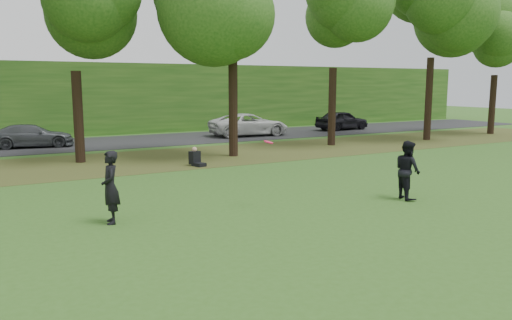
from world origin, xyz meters
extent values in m
plane|color=#2F561A|center=(0.00, 0.00, 0.00)|extent=(120.00, 120.00, 0.00)
cube|color=#443818|center=(0.00, 13.00, 0.01)|extent=(60.00, 7.00, 0.01)
cube|color=black|center=(0.00, 21.00, 0.01)|extent=(70.00, 7.00, 0.02)
cube|color=#204C15|center=(0.00, 27.00, 2.50)|extent=(70.00, 3.00, 5.00)
imported|color=black|center=(-4.14, 3.05, 0.94)|extent=(0.54, 0.74, 1.88)
imported|color=black|center=(4.52, 1.34, 0.91)|extent=(0.89, 1.03, 1.82)
imported|color=#46494E|center=(-4.38, 20.84, 0.66)|extent=(4.64, 2.39, 1.29)
imported|color=beige|center=(9.27, 20.42, 0.78)|extent=(5.61, 2.89, 1.51)
imported|color=black|center=(17.69, 20.84, 0.76)|extent=(4.47, 2.04, 1.48)
cylinder|color=#E61346|center=(0.22, 2.51, 1.91)|extent=(0.28, 0.27, 0.12)
cube|color=black|center=(1.27, 10.20, 0.08)|extent=(0.55, 0.65, 0.16)
cube|color=black|center=(1.19, 10.47, 0.36)|extent=(0.50, 0.45, 0.56)
sphere|color=tan|center=(1.19, 10.47, 0.72)|extent=(0.22, 0.22, 0.22)
cylinder|color=black|center=(-3.00, 13.90, 2.06)|extent=(0.44, 0.44, 4.12)
sphere|color=#204C15|center=(-3.00, 13.90, 6.86)|extent=(5.80, 5.80, 5.80)
cylinder|color=black|center=(4.00, 12.30, 2.31)|extent=(0.44, 0.44, 4.62)
cylinder|color=black|center=(11.00, 13.50, 2.23)|extent=(0.44, 0.44, 4.45)
sphere|color=#204C15|center=(11.00, 13.50, 7.42)|extent=(6.20, 6.20, 6.20)
cylinder|color=black|center=(18.00, 12.70, 2.58)|extent=(0.44, 0.44, 5.17)
sphere|color=#204C15|center=(18.00, 12.70, 8.61)|extent=(7.40, 7.40, 7.40)
cylinder|color=black|center=(25.00, 13.20, 2.08)|extent=(0.44, 0.44, 4.16)
sphere|color=#204C15|center=(25.00, 13.20, 6.93)|extent=(5.60, 5.60, 5.60)
camera|label=1|loc=(-6.97, -9.62, 3.55)|focal=35.00mm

